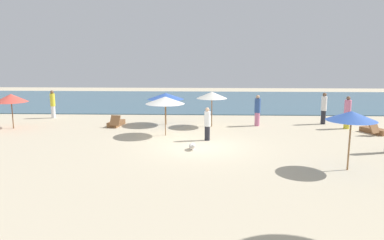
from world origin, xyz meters
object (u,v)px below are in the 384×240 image
at_px(lounger_2, 116,123).
at_px(person_1, 324,108).
at_px(umbrella_2, 351,116).
at_px(umbrella_4, 11,98).
at_px(lounger_1, 374,130).
at_px(umbrella_0, 166,96).
at_px(dog, 192,146).
at_px(umbrella_1, 212,95).
at_px(person_4, 257,110).
at_px(person_2, 207,124).
at_px(person_0, 53,104).
at_px(person_5, 347,112).
at_px(umbrella_3, 165,100).

xyz_separation_m(lounger_2, person_1, (12.69, 1.05, 0.83)).
bearing_deg(umbrella_2, umbrella_4, 156.69).
relative_size(umbrella_2, person_1, 1.14).
bearing_deg(lounger_1, lounger_2, 173.66).
distance_m(umbrella_0, dog, 6.40).
bearing_deg(umbrella_1, umbrella_2, -58.68).
height_order(lounger_1, person_4, person_4).
distance_m(lounger_2, person_4, 8.56).
height_order(lounger_1, person_2, person_2).
height_order(umbrella_1, umbrella_2, umbrella_2).
bearing_deg(person_4, person_0, 170.53).
xyz_separation_m(lounger_2, person_5, (13.61, -0.33, 0.78)).
bearing_deg(umbrella_2, lounger_1, 59.16).
relative_size(lounger_2, person_4, 0.92).
bearing_deg(person_4, umbrella_3, -151.46).
relative_size(person_1, dog, 2.98).
bearing_deg(umbrella_2, person_5, 69.83).
xyz_separation_m(umbrella_4, person_1, (18.49, 2.07, -0.79)).
distance_m(umbrella_0, person_0, 8.19).
bearing_deg(lounger_2, person_4, 2.31).
bearing_deg(umbrella_0, dog, -72.77).
height_order(umbrella_0, umbrella_2, umbrella_2).
bearing_deg(person_0, person_2, -30.51).
distance_m(lounger_1, person_5, 1.83).
distance_m(umbrella_3, person_0, 9.69).
height_order(person_2, dog, person_2).
height_order(umbrella_4, person_5, umbrella_4).
bearing_deg(dog, person_0, 140.61).
relative_size(umbrella_3, person_2, 1.25).
height_order(umbrella_3, person_5, umbrella_3).
height_order(person_2, person_4, person_4).
xyz_separation_m(umbrella_0, person_2, (2.52, -4.07, -0.91)).
bearing_deg(person_4, person_5, -7.54).
height_order(umbrella_1, lounger_1, umbrella_1).
height_order(umbrella_4, lounger_1, umbrella_4).
height_order(umbrella_0, lounger_1, umbrella_0).
bearing_deg(umbrella_3, person_5, 11.93).
bearing_deg(person_0, umbrella_0, -14.65).
relative_size(person_4, dog, 2.85).
height_order(lounger_2, person_4, person_4).
xyz_separation_m(umbrella_3, umbrella_4, (-9.07, 1.50, -0.10)).
bearing_deg(person_0, umbrella_4, -103.76).
relative_size(umbrella_1, person_2, 1.25).
height_order(umbrella_2, person_4, umbrella_2).
height_order(umbrella_0, dog, umbrella_0).
height_order(person_1, dog, person_1).
height_order(umbrella_1, person_4, umbrella_1).
bearing_deg(umbrella_4, umbrella_1, 5.13).
xyz_separation_m(lounger_1, dog, (-9.82, -3.78, -0.01)).
height_order(umbrella_3, lounger_1, umbrella_3).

